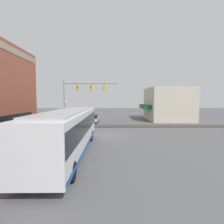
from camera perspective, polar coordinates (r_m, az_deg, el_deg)
ground_plane at (r=19.96m, az=-1.16°, el=-7.38°), size 120.00×120.00×0.00m
shop_building at (r=35.29m, az=17.66°, el=2.49°), size 9.11×8.75×6.18m
city_bus at (r=13.13m, az=-13.88°, el=-5.69°), size 12.30×2.59×3.21m
traffic_signal_gantry at (r=24.82m, az=-10.19°, el=6.25°), size 0.42×7.51×6.62m
crossing_signal at (r=24.55m, az=-14.86°, el=0.05°), size 1.41×1.18×3.81m
rail_track_near at (r=25.86m, az=-1.02°, el=-4.66°), size 2.60×60.00×0.15m
parked_car_silver at (r=30.82m, az=-6.17°, el=-2.09°), size 4.68×1.82×1.38m
pedestrian_at_crossing at (r=25.17m, az=-11.78°, el=-3.12°), size 0.34×0.34×1.66m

